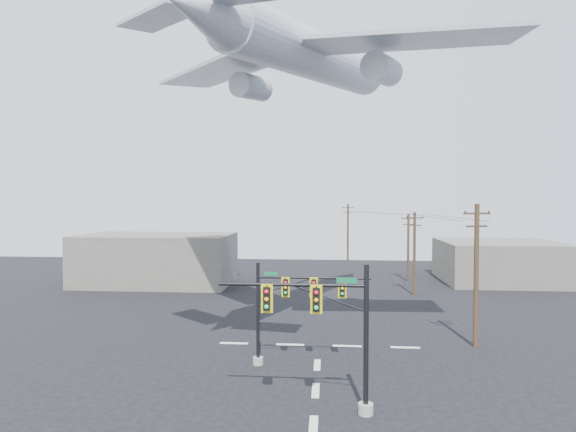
# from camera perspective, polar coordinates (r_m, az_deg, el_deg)

# --- Properties ---
(ground) EXTENTS (120.00, 120.00, 0.00)m
(ground) POSITION_cam_1_polar(r_m,az_deg,el_deg) (23.75, 3.03, -23.58)
(ground) COLOR black
(ground) RESTS_ON ground
(lane_markings) EXTENTS (14.00, 21.20, 0.01)m
(lane_markings) POSITION_cam_1_polar(r_m,az_deg,el_deg) (28.65, 3.36, -18.95)
(lane_markings) COLOR beige
(lane_markings) RESTS_ON ground
(signal_mast_near) EXTENTS (7.44, 0.79, 7.18)m
(signal_mast_near) POSITION_cam_1_polar(r_m,az_deg,el_deg) (23.63, 5.38, -13.66)
(signal_mast_near) COLOR gray
(signal_mast_near) RESTS_ON ground
(signal_mast_far) EXTENTS (7.21, 0.70, 6.36)m
(signal_mast_far) POSITION_cam_1_polar(r_m,az_deg,el_deg) (30.01, -0.19, -10.73)
(signal_mast_far) COLOR gray
(signal_mast_far) RESTS_ON ground
(utility_pole_a) EXTENTS (1.95, 0.65, 9.94)m
(utility_pole_a) POSITION_cam_1_polar(r_m,az_deg,el_deg) (35.86, 21.41, -6.25)
(utility_pole_a) COLOR #46341E
(utility_pole_a) RESTS_ON ground
(utility_pole_b) EXTENTS (1.77, 0.57, 8.88)m
(utility_pole_b) POSITION_cam_1_polar(r_m,az_deg,el_deg) (53.12, 14.75, -4.13)
(utility_pole_b) COLOR #46341E
(utility_pole_b) RESTS_ON ground
(utility_pole_c) EXTENTS (1.73, 0.32, 8.45)m
(utility_pole_c) POSITION_cam_1_polar(r_m,az_deg,el_deg) (61.90, 14.06, -3.46)
(utility_pole_c) COLOR #46341E
(utility_pole_c) RESTS_ON ground
(utility_pole_d) EXTENTS (1.97, 0.38, 9.51)m
(utility_pole_d) POSITION_cam_1_polar(r_m,az_deg,el_deg) (80.61, 7.11, -1.77)
(utility_pole_d) COLOR #46341E
(utility_pole_d) RESTS_ON ground
(power_lines) EXTENTS (8.65, 46.38, 0.72)m
(power_lines) POSITION_cam_1_polar(r_m,az_deg,el_deg) (58.12, 13.03, 0.14)
(power_lines) COLOR black
(airliner) EXTENTS (27.46, 30.09, 8.23)m
(airliner) POSITION_cam_1_polar(r_m,az_deg,el_deg) (37.91, 3.09, 18.27)
(airliner) COLOR #B8BCC5
(building_left) EXTENTS (18.00, 10.00, 6.00)m
(building_left) POSITION_cam_1_polar(r_m,az_deg,el_deg) (60.50, -15.31, -4.96)
(building_left) COLOR slate
(building_left) RESTS_ON ground
(building_right) EXTENTS (14.00, 12.00, 5.00)m
(building_right) POSITION_cam_1_polar(r_m,az_deg,el_deg) (65.50, 23.82, -4.97)
(building_right) COLOR slate
(building_right) RESTS_ON ground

